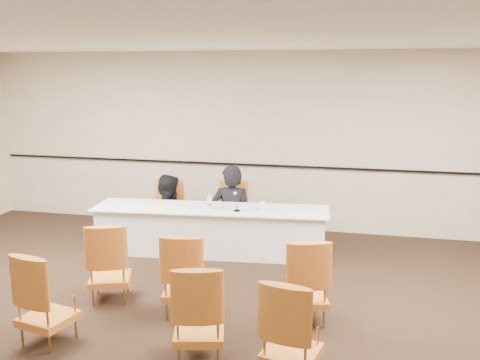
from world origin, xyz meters
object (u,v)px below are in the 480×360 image
panel_table (211,230)px  aud_chair_front_left (109,261)px  panelist_second_chair (167,211)px  microphone (237,202)px  water_bottle (210,201)px  drinking_glass (223,206)px  panelist_second (167,223)px  panelist_main (232,221)px  aud_chair_back_left (47,297)px  panelist_main_chair (232,213)px  aud_chair_back_mid (199,311)px  coffee_cup (262,207)px  aud_chair_back_right (292,329)px  aud_chair_front_mid (185,273)px  aud_chair_front_right (305,279)px

panel_table → aud_chair_front_left: bearing=-115.8°
panelist_second_chair → microphone: microphone is taller
water_bottle → drinking_glass: 0.22m
panelist_second_chair → microphone: bearing=-28.9°
aud_chair_front_left → panel_table: bearing=50.1°
panelist_second → water_bottle: (0.86, -0.51, 0.53)m
panelist_main → panelist_second: size_ratio=1.13×
drinking_glass → panelist_main: bearing=92.8°
aud_chair_back_left → aud_chair_front_left: bearing=95.6°
drinking_glass → aud_chair_front_left: bearing=-116.5°
panelist_main_chair → aud_chair_back_mid: (0.56, -3.45, 0.00)m
panel_table → panelist_second: (-0.86, 0.45, -0.07)m
coffee_cup → water_bottle: bearing=-177.4°
panelist_main_chair → panelist_second: panelist_second is taller
panel_table → panelist_main: 0.58m
panelist_main → drinking_glass: bearing=85.6°
aud_chair_back_right → aud_chair_back_left: bearing=-171.3°
water_bottle → aud_chair_front_mid: aud_chair_front_mid is taller
aud_chair_front_mid → aud_chair_back_right: 1.68m
panelist_second_chair → panelist_second: bearing=0.0°
microphone → water_bottle: 0.43m
panelist_main → drinking_glass: size_ratio=17.95×
microphone → aud_chair_back_right: 3.21m
microphone → aud_chair_front_mid: 1.96m
aud_chair_front_mid → aud_chair_back_mid: 0.97m
panelist_second → aud_chair_front_right: panelist_second is taller
panelist_main → water_bottle: 0.78m
drinking_glass → aud_chair_front_left: aud_chair_front_left is taller
aud_chair_back_mid → aud_chair_back_right: 0.91m
microphone → drinking_glass: size_ratio=2.65×
coffee_cup → aud_chair_front_left: bearing=-128.6°
aud_chair_front_mid → aud_chair_back_left: 1.45m
aud_chair_front_left → aud_chair_front_mid: same height
panelist_main → aud_chair_front_left: (-0.88, -2.41, 0.12)m
aud_chair_front_right → aud_chair_back_left: size_ratio=1.00×
drinking_glass → aud_chair_front_left: size_ratio=0.11×
microphone → aud_chair_front_right: microphone is taller
microphone → aud_chair_back_mid: size_ratio=0.28×
coffee_cup → aud_chair_back_mid: bearing=-90.8°
water_bottle → coffee_cup: bearing=2.6°
coffee_cup → aud_chair_back_right: (0.85, -3.04, -0.29)m
panelist_main → aud_chair_back_mid: bearing=92.0°
drinking_glass → coffee_cup: coffee_cup is taller
aud_chair_front_left → panelist_second: bearing=74.5°
panel_table → aud_chair_back_right: aud_chair_back_right is taller
panelist_second → aud_chair_front_mid: panelist_second is taller
panel_table → aud_chair_front_mid: aud_chair_front_mid is taller
drinking_glass → aud_chair_back_right: aud_chair_back_right is taller
water_bottle → aud_chair_front_mid: bearing=-81.4°
panelist_main_chair → aud_chair_front_mid: size_ratio=1.00×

